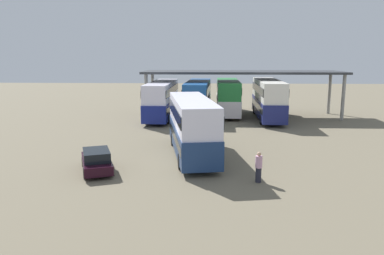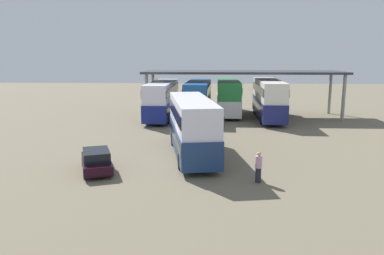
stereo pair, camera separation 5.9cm
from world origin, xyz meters
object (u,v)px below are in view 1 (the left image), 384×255
object	(u,v)px
double_decker_near_canopy	(162,98)
double_decker_end_of_row	(268,98)
pedestrian_waiting	(259,167)
double_decker_mid_row	(198,98)
double_decker_far_right	(228,96)
parked_hatchback	(97,161)
double_decker_main	(192,125)

from	to	relation	value
double_decker_near_canopy	double_decker_end_of_row	distance (m)	11.73
double_decker_near_canopy	double_decker_end_of_row	world-z (taller)	double_decker_end_of_row
double_decker_near_canopy	pedestrian_waiting	bearing A→B (deg)	-157.75
double_decker_mid_row	double_decker_end_of_row	size ratio (longest dim) A/B	0.97
double_decker_mid_row	double_decker_far_right	distance (m)	4.08
double_decker_near_canopy	pedestrian_waiting	xyz separation A→B (m)	(7.94, -20.93, -1.36)
parked_hatchback	double_decker_far_right	bearing A→B (deg)	-42.64
double_decker_main	double_decker_far_right	xyz separation A→B (m)	(3.44, 18.56, 0.02)
double_decker_main	double_decker_mid_row	world-z (taller)	double_decker_mid_row
double_decker_main	double_decker_end_of_row	size ratio (longest dim) A/B	0.92
pedestrian_waiting	double_decker_end_of_row	bearing A→B (deg)	147.95
double_decker_main	double_decker_end_of_row	world-z (taller)	double_decker_end_of_row
double_decker_end_of_row	pedestrian_waiting	world-z (taller)	double_decker_end_of_row
double_decker_mid_row	double_decker_end_of_row	bearing A→B (deg)	-94.12
double_decker_mid_row	pedestrian_waiting	bearing A→B (deg)	-167.17
pedestrian_waiting	double_decker_mid_row	bearing A→B (deg)	168.46
parked_hatchback	double_decker_near_canopy	bearing A→B (deg)	-25.34
parked_hatchback	double_decker_near_canopy	world-z (taller)	double_decker_near_canopy
double_decker_mid_row	pedestrian_waiting	xyz separation A→B (m)	(3.96, -21.88, -1.36)
double_decker_mid_row	double_decker_far_right	size ratio (longest dim) A/B	1.04
double_decker_main	double_decker_near_canopy	bearing A→B (deg)	4.90
double_decker_main	double_decker_near_canopy	size ratio (longest dim) A/B	0.91
double_decker_far_right	double_decker_mid_row	bearing A→B (deg)	121.84
double_decker_main	double_decker_mid_row	size ratio (longest dim) A/B	0.95
double_decker_end_of_row	pedestrian_waiting	distance (m)	21.36
double_decker_main	pedestrian_waiting	xyz separation A→B (m)	(3.91, -5.43, -1.33)
double_decker_main	parked_hatchback	world-z (taller)	double_decker_main
double_decker_far_right	double_decker_end_of_row	distance (m)	5.22
parked_hatchback	pedestrian_waiting	bearing A→B (deg)	-119.98
double_decker_mid_row	parked_hatchback	bearing A→B (deg)	167.26
double_decker_main	parked_hatchback	size ratio (longest dim) A/B	2.40
double_decker_main	double_decker_far_right	distance (m)	18.88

